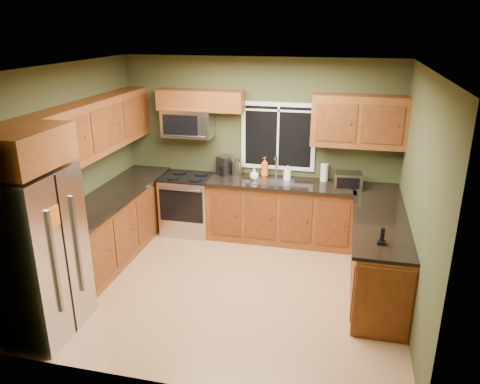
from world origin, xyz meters
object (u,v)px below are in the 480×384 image
at_px(soap_bottle_a, 265,167).
at_px(refrigerator, 35,254).
at_px(coffee_maker, 224,166).
at_px(soap_bottle_c, 254,174).
at_px(paper_towel_roll, 324,172).
at_px(range, 188,204).
at_px(kettle, 237,167).
at_px(toaster_oven, 348,180).
at_px(soap_bottle_b, 287,173).
at_px(cordless_phone, 382,239).
at_px(microwave, 188,123).

bearing_deg(soap_bottle_a, refrigerator, -121.79).
relative_size(coffee_maker, soap_bottle_a, 0.97).
bearing_deg(coffee_maker, soap_bottle_c, -15.53).
bearing_deg(paper_towel_roll, soap_bottle_a, 178.73).
bearing_deg(range, kettle, 13.08).
bearing_deg(range, toaster_oven, -0.95).
xyz_separation_m(refrigerator, soap_bottle_b, (2.22, 2.91, 0.15)).
bearing_deg(toaster_oven, coffee_maker, 173.61).
bearing_deg(cordless_phone, toaster_oven, 102.31).
distance_m(coffee_maker, kettle, 0.20).
xyz_separation_m(coffee_maker, kettle, (0.20, 0.01, -0.01)).
distance_m(range, microwave, 1.27).
distance_m(coffee_maker, cordless_phone, 2.99).
height_order(kettle, soap_bottle_b, kettle).
height_order(refrigerator, soap_bottle_b, refrigerator).
height_order(paper_towel_roll, cordless_phone, paper_towel_roll).
bearing_deg(kettle, toaster_oven, -7.33).
height_order(range, coffee_maker, coffee_maker).
relative_size(soap_bottle_b, soap_bottle_c, 1.24).
bearing_deg(microwave, soap_bottle_a, 4.61).
relative_size(range, coffee_maker, 3.22).
height_order(coffee_maker, soap_bottle_b, coffee_maker).
height_order(coffee_maker, soap_bottle_c, coffee_maker).
relative_size(microwave, soap_bottle_b, 3.61).
relative_size(toaster_oven, paper_towel_roll, 1.37).
relative_size(coffee_maker, paper_towel_roll, 1.01).
relative_size(coffee_maker, soap_bottle_b, 1.38).
bearing_deg(range, paper_towel_roll, 5.81).
bearing_deg(soap_bottle_c, soap_bottle_a, 59.04).
xyz_separation_m(kettle, paper_towel_roll, (1.32, 0.04, 0.00)).
distance_m(range, soap_bottle_a, 1.34).
distance_m(soap_bottle_a, soap_bottle_b, 0.37).
bearing_deg(kettle, soap_bottle_c, -25.79).
bearing_deg(soap_bottle_b, range, -174.60).
height_order(soap_bottle_c, cordless_phone, cordless_phone).
bearing_deg(soap_bottle_c, coffee_maker, 164.47).
height_order(refrigerator, microwave, microwave).
distance_m(microwave, soap_bottle_b, 1.68).
relative_size(range, paper_towel_roll, 3.24).
height_order(soap_bottle_a, soap_bottle_c, soap_bottle_a).
xyz_separation_m(range, toaster_oven, (2.42, -0.04, 0.59)).
relative_size(toaster_oven, soap_bottle_b, 1.89).
bearing_deg(soap_bottle_c, microwave, 174.25).
relative_size(soap_bottle_c, cordless_phone, 0.93).
xyz_separation_m(kettle, soap_bottle_b, (0.78, -0.03, -0.02)).
distance_m(refrigerator, range, 2.89).
height_order(refrigerator, cordless_phone, refrigerator).
height_order(kettle, soap_bottle_a, soap_bottle_a).
bearing_deg(coffee_maker, toaster_oven, -6.39).
relative_size(refrigerator, range, 1.92).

